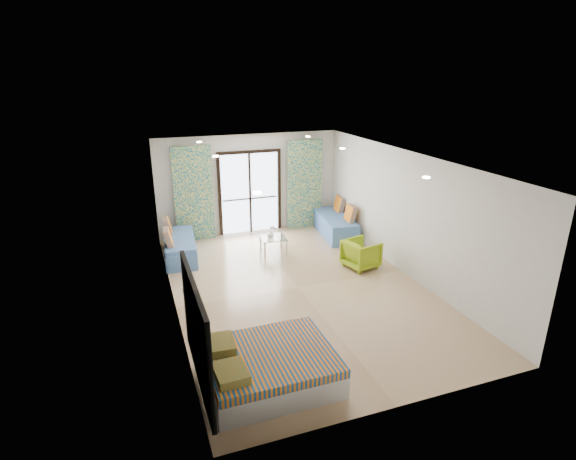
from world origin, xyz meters
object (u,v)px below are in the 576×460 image
object	(u,v)px
bed	(269,367)
coffee_table	(273,239)
daybed_left	(179,246)
armchair	(361,253)
daybed_right	(335,224)

from	to	relation	value
bed	coffee_table	world-z (taller)	coffee_table
daybed_left	armchair	size ratio (longest dim) A/B	2.63
daybed_right	daybed_left	bearing A→B (deg)	-170.23
bed	daybed_left	xyz separation A→B (m)	(-0.64, 5.16, 0.02)
daybed_left	coffee_table	distance (m)	2.27
daybed_left	daybed_right	bearing A→B (deg)	7.26
daybed_left	coffee_table	xyz separation A→B (m)	(2.22, -0.47, 0.08)
daybed_right	coffee_table	bearing A→B (deg)	-154.62
bed	daybed_right	bearing A→B (deg)	56.10
bed	daybed_left	bearing A→B (deg)	97.09
daybed_left	armchair	distance (m)	4.33
daybed_left	daybed_right	size ratio (longest dim) A/B	0.93
daybed_left	armchair	xyz separation A→B (m)	(3.85, -1.99, 0.08)
bed	armchair	size ratio (longest dim) A/B	2.53
daybed_left	armchair	world-z (taller)	daybed_left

